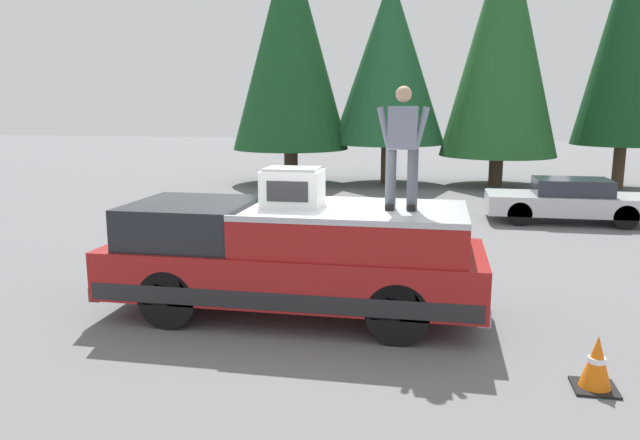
# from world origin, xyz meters

# --- Properties ---
(ground_plane) EXTENTS (90.00, 90.00, 0.00)m
(ground_plane) POSITION_xyz_m (0.00, 0.00, 0.00)
(ground_plane) COLOR slate
(pickup_truck) EXTENTS (2.01, 5.54, 1.65)m
(pickup_truck) POSITION_xyz_m (-0.10, 0.27, 0.87)
(pickup_truck) COLOR maroon
(pickup_truck) RESTS_ON ground
(compressor_unit) EXTENTS (0.65, 0.84, 0.56)m
(compressor_unit) POSITION_xyz_m (-0.19, 0.26, 1.93)
(compressor_unit) COLOR silver
(compressor_unit) RESTS_ON pickup_truck
(person_on_truck_bed) EXTENTS (0.29, 0.72, 1.69)m
(person_on_truck_bed) POSITION_xyz_m (-0.15, -1.28, 2.55)
(person_on_truck_bed) COLOR #4C515B
(person_on_truck_bed) RESTS_ON pickup_truck
(parked_car_silver) EXTENTS (1.64, 4.10, 1.16)m
(parked_car_silver) POSITION_xyz_m (8.25, -5.18, 0.58)
(parked_car_silver) COLOR silver
(parked_car_silver) RESTS_ON ground
(traffic_cone) EXTENTS (0.47, 0.47, 0.62)m
(traffic_cone) POSITION_xyz_m (-1.87, -3.56, 0.29)
(traffic_cone) COLOR black
(traffic_cone) RESTS_ON ground
(conifer_far_left) EXTENTS (3.53, 3.53, 9.82)m
(conifer_far_left) POSITION_xyz_m (15.51, -8.33, 5.70)
(conifer_far_left) COLOR #4C3826
(conifer_far_left) RESTS_ON ground
(conifer_left) EXTENTS (4.33, 4.33, 9.68)m
(conifer_left) POSITION_xyz_m (15.50, -3.97, 5.40)
(conifer_left) COLOR #4C3826
(conifer_left) RESTS_ON ground
(conifer_center_left) EXTENTS (4.32, 4.32, 7.87)m
(conifer_center_left) POSITION_xyz_m (15.38, 0.15, 4.70)
(conifer_center_left) COLOR #4C3826
(conifer_center_left) RESTS_ON ground
(conifer_center_right) EXTENTS (4.46, 4.46, 9.37)m
(conifer_center_right) POSITION_xyz_m (14.71, 3.88, 5.34)
(conifer_center_right) COLOR #4C3826
(conifer_center_right) RESTS_ON ground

